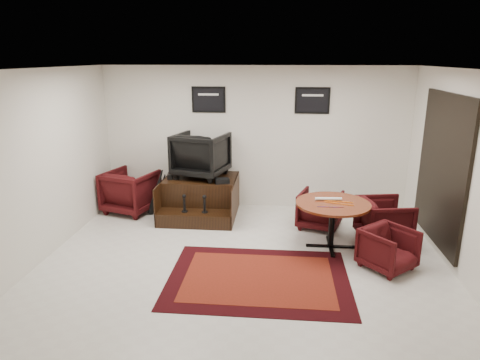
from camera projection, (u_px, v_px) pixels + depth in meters
The scene contains 16 objects.
ground at pixel (243, 260), 6.46m from camera, with size 6.00×6.00×0.00m, color silver.
room_shell at pixel (273, 142), 6.04m from camera, with size 6.02×5.02×2.81m.
area_rug at pixel (258, 278), 5.91m from camera, with size 2.48×1.86×0.01m.
shine_podium at pixel (201, 197), 8.28m from camera, with size 1.39×1.43×0.71m.
shine_chair at pixel (201, 153), 8.18m from camera, with size 0.92×0.86×0.94m, color black.
shoes_pair at pixel (173, 176), 8.17m from camera, with size 0.26×0.29×0.10m.
polish_kit at pixel (222, 181), 7.85m from camera, with size 0.25×0.18×0.09m, color black.
umbrella_black at pixel (156, 192), 8.18m from camera, with size 0.35×0.13×0.93m, color black, non-canonical shape.
umbrella_hooked at pixel (160, 193), 8.30m from camera, with size 0.30×0.11×0.81m, color black, non-canonical shape.
armchair_side at pixel (131, 189), 8.37m from camera, with size 0.89×0.83×0.91m, color black.
meeting_table at pixel (333, 208), 6.70m from camera, with size 1.16×1.16×0.76m.
table_chair_back at pixel (320, 208), 7.60m from camera, with size 0.71×0.66×0.73m, color black.
table_chair_window at pixel (384, 218), 7.05m from camera, with size 0.76×0.71×0.78m, color black.
table_chair_corner at pixel (388, 247), 6.11m from camera, with size 0.65×0.61×0.67m, color black.
paper_roll at pixel (328, 199), 6.77m from camera, with size 0.05×0.05×0.42m, color silver.
table_clutter at pixel (337, 203), 6.62m from camera, with size 0.57×0.32×0.01m.
Camera 1 is at (0.50, -5.85, 2.95)m, focal length 32.00 mm.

